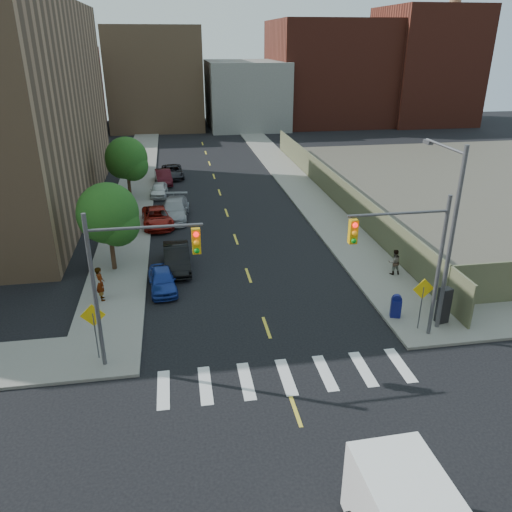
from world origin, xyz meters
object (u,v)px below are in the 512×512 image
object	(u,v)px
parked_car_black	(177,258)
pedestrian_west	(100,284)
parked_car_red	(157,217)
payphone	(444,305)
parked_car_silver	(174,210)
parked_car_white	(159,190)
mailbox	(396,306)
parked_car_grey	(173,172)
pedestrian_east	(394,262)
parked_car_blue	(162,280)
parked_car_maroon	(163,177)

from	to	relation	value
parked_car_black	pedestrian_west	xyz separation A→B (m)	(-4.07, -3.66, 0.38)
parked_car_black	parked_car_red	bearing A→B (deg)	97.37
parked_car_black	payphone	xyz separation A→B (m)	(12.83, -8.79, 0.35)
parked_car_silver	parked_car_white	size ratio (longest dim) A/B	1.48
mailbox	parked_car_white	bearing A→B (deg)	134.56
parked_car_grey	pedestrian_east	size ratio (longest dim) A/B	2.87
parked_car_black	parked_car_red	world-z (taller)	parked_car_black
parked_car_black	mailbox	xyz separation A→B (m)	(10.77, -7.94, 0.02)
parked_car_grey	pedestrian_east	distance (m)	28.72
parked_car_blue	parked_car_silver	world-z (taller)	parked_car_silver
parked_car_red	parked_car_grey	world-z (taller)	parked_car_red
parked_car_red	parked_car_white	xyz separation A→B (m)	(0.00, 7.88, -0.06)
parked_car_grey	pedestrian_east	world-z (taller)	pedestrian_east
parked_car_grey	pedestrian_west	distance (m)	26.53
parked_car_red	mailbox	xyz separation A→B (m)	(12.07, -16.05, 0.08)
parked_car_silver	pedestrian_west	world-z (taller)	pedestrian_west
parked_car_silver	pedestrian_east	size ratio (longest dim) A/B	3.39
pedestrian_east	parked_car_white	bearing A→B (deg)	-55.06
parked_car_white	parked_car_maroon	world-z (taller)	parked_car_maroon
parked_car_black	parked_car_silver	distance (m)	9.48
parked_car_white	mailbox	size ratio (longest dim) A/B	2.90
mailbox	parked_car_red	bearing A→B (deg)	144.74
payphone	pedestrian_west	world-z (taller)	pedestrian_west
payphone	parked_car_grey	bearing A→B (deg)	100.07
parked_car_red	pedestrian_west	size ratio (longest dim) A/B	2.51
parked_car_blue	pedestrian_west	distance (m)	3.37
parked_car_black	payphone	world-z (taller)	payphone
mailbox	parked_car_grey	bearing A→B (deg)	127.26
parked_car_silver	mailbox	world-z (taller)	parked_car_silver
parked_car_red	parked_car_silver	xyz separation A→B (m)	(1.30, 1.37, 0.10)
mailbox	pedestrian_west	distance (m)	15.46
parked_car_blue	parked_car_white	bearing A→B (deg)	85.57
parked_car_black	pedestrian_west	distance (m)	5.49
parked_car_red	payphone	distance (m)	22.04
parked_car_white	mailbox	distance (m)	26.81
parked_car_red	pedestrian_east	xyz separation A→B (m)	(14.04, -11.31, 0.27)
parked_car_black	parked_car_maroon	xyz separation A→B (m)	(-0.92, 20.23, -0.05)
parked_car_red	parked_car_white	world-z (taller)	parked_car_red
mailbox	parked_car_silver	bearing A→B (deg)	139.52
parked_car_red	parked_car_grey	xyz separation A→B (m)	(1.30, 14.44, -0.04)
parked_car_maroon	payphone	distance (m)	32.12
parked_car_white	parked_car_blue	bearing A→B (deg)	-85.07
parked_car_red	pedestrian_west	world-z (taller)	pedestrian_west
parked_car_blue	payphone	size ratio (longest dim) A/B	1.95
parked_car_blue	parked_car_silver	size ratio (longest dim) A/B	0.68
parked_car_white	pedestrian_east	xyz separation A→B (m)	(14.04, -19.19, 0.32)
parked_car_maroon	parked_car_silver	bearing A→B (deg)	-90.95
parked_car_silver	parked_car_white	xyz separation A→B (m)	(-1.30, 6.51, -0.16)
parked_car_blue	parked_car_silver	bearing A→B (deg)	80.19
pedestrian_east	parked_car_blue	bearing A→B (deg)	-3.13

